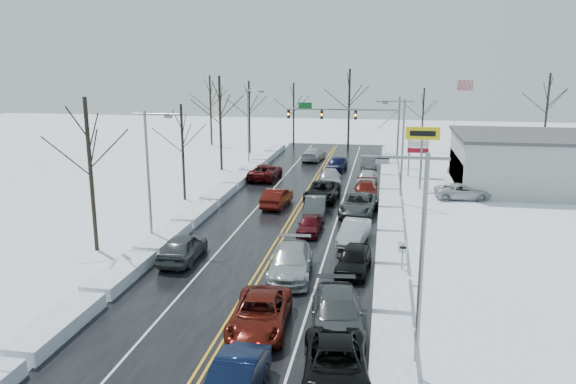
% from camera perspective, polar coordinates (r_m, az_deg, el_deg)
% --- Properties ---
extents(ground, '(160.00, 160.00, 0.00)m').
position_cam_1_polar(ground, '(41.00, -0.38, -4.07)').
color(ground, white).
rests_on(ground, ground).
extents(road_surface, '(14.00, 84.00, 0.01)m').
position_cam_1_polar(road_surface, '(42.88, 0.09, -3.27)').
color(road_surface, black).
rests_on(road_surface, ground).
extents(snow_bank_left, '(1.82, 72.00, 0.72)m').
position_cam_1_polar(snow_bank_left, '(44.74, -9.56, -2.76)').
color(snow_bank_left, white).
rests_on(snow_bank_left, ground).
extents(snow_bank_right, '(1.82, 72.00, 0.72)m').
position_cam_1_polar(snow_bank_right, '(42.32, 10.31, -3.73)').
color(snow_bank_right, white).
rests_on(snow_bank_right, ground).
extents(traffic_signal_mast, '(13.28, 0.39, 8.00)m').
position_cam_1_polar(traffic_signal_mast, '(66.92, 6.83, 7.44)').
color(traffic_signal_mast, slate).
rests_on(traffic_signal_mast, ground).
extents(tires_plus_sign, '(3.20, 0.34, 6.00)m').
position_cam_1_polar(tires_plus_sign, '(55.09, 13.50, 5.40)').
color(tires_plus_sign, slate).
rests_on(tires_plus_sign, ground).
extents(used_vehicles_sign, '(2.20, 0.22, 4.65)m').
position_cam_1_polar(used_vehicles_sign, '(61.26, 13.09, 4.61)').
color(used_vehicles_sign, slate).
rests_on(used_vehicles_sign, ground).
extents(speed_limit_sign, '(0.55, 0.09, 2.35)m').
position_cam_1_polar(speed_limit_sign, '(32.32, 11.56, -6.16)').
color(speed_limit_sign, slate).
rests_on(speed_limit_sign, ground).
extents(flagpole, '(1.87, 1.20, 10.00)m').
position_cam_1_polar(flagpole, '(69.28, 16.75, 7.55)').
color(flagpole, silver).
rests_on(flagpole, ground).
extents(dealership_building, '(20.40, 12.40, 5.30)m').
position_cam_1_polar(dealership_building, '(59.78, 26.26, 2.72)').
color(dealership_building, '#A5A5A1').
rests_on(dealership_building, ground).
extents(streetlight_se, '(3.20, 0.25, 9.00)m').
position_cam_1_polar(streetlight_se, '(21.69, 12.94, -5.75)').
color(streetlight_se, slate).
rests_on(streetlight_se, ground).
extents(streetlight_ne, '(3.20, 0.25, 9.00)m').
position_cam_1_polar(streetlight_ne, '(49.01, 11.35, 4.93)').
color(streetlight_ne, slate).
rests_on(streetlight_ne, ground).
extents(streetlight_sw, '(3.20, 0.25, 9.00)m').
position_cam_1_polar(streetlight_sw, '(38.35, -13.79, 2.50)').
color(streetlight_sw, slate).
rests_on(streetlight_sw, ground).
extents(streetlight_nw, '(3.20, 0.25, 9.00)m').
position_cam_1_polar(streetlight_nw, '(64.70, -3.89, 7.15)').
color(streetlight_nw, slate).
rests_on(streetlight_nw, ground).
extents(tree_left_b, '(4.00, 4.00, 10.00)m').
position_cam_1_polar(tree_left_b, '(37.73, -19.62, 4.52)').
color(tree_left_b, '#2D231C').
rests_on(tree_left_b, ground).
extents(tree_left_c, '(3.40, 3.40, 8.50)m').
position_cam_1_polar(tree_left_c, '(50.06, -10.71, 5.86)').
color(tree_left_c, '#2D231C').
rests_on(tree_left_c, ground).
extents(tree_left_d, '(4.20, 4.20, 10.50)m').
position_cam_1_polar(tree_left_d, '(63.34, -6.94, 8.79)').
color(tree_left_d, '#2D231C').
rests_on(tree_left_d, ground).
extents(tree_left_e, '(3.80, 3.80, 9.50)m').
position_cam_1_polar(tree_left_e, '(74.84, -3.97, 9.01)').
color(tree_left_e, '#2D231C').
rests_on(tree_left_e, ground).
extents(tree_far_a, '(4.00, 4.00, 10.00)m').
position_cam_1_polar(tree_far_a, '(82.53, -7.90, 9.57)').
color(tree_far_a, '#2D231C').
rests_on(tree_far_a, ground).
extents(tree_far_b, '(3.60, 3.60, 9.00)m').
position_cam_1_polar(tree_far_b, '(80.76, 0.58, 9.11)').
color(tree_far_b, '#2D231C').
rests_on(tree_far_b, ground).
extents(tree_far_c, '(4.40, 4.40, 11.00)m').
position_cam_1_polar(tree_far_c, '(77.78, 6.25, 9.90)').
color(tree_far_c, '#2D231C').
rests_on(tree_far_c, ground).
extents(tree_far_d, '(3.40, 3.40, 8.50)m').
position_cam_1_polar(tree_far_d, '(79.41, 13.59, 8.42)').
color(tree_far_d, '#2D231C').
rests_on(tree_far_d, ground).
extents(tree_far_e, '(4.20, 4.20, 10.50)m').
position_cam_1_polar(tree_far_e, '(82.38, 24.92, 8.71)').
color(tree_far_e, '#2D231C').
rests_on(tree_far_e, ground).
extents(queued_car_2, '(2.93, 5.75, 1.55)m').
position_cam_1_polar(queued_car_2, '(26.98, -2.85, -13.74)').
color(queued_car_2, '#52120A').
rests_on(queued_car_2, ground).
extents(queued_car_3, '(2.82, 6.04, 1.71)m').
position_cam_1_polar(queued_car_3, '(32.96, 0.27, -8.51)').
color(queued_car_3, '#A0A3A7').
rests_on(queued_car_3, ground).
extents(queued_car_4, '(1.60, 3.91, 1.33)m').
position_cam_1_polar(queued_car_4, '(40.63, 2.19, -4.24)').
color(queued_car_4, '#43090F').
rests_on(queued_car_4, ground).
extents(queued_car_5, '(1.94, 4.79, 1.55)m').
position_cam_1_polar(queued_car_5, '(45.00, 2.78, -2.49)').
color(queued_car_5, '#383A3C').
rests_on(queued_car_5, ground).
extents(queued_car_6, '(2.97, 5.99, 1.63)m').
position_cam_1_polar(queued_car_6, '(50.19, 3.47, -0.82)').
color(queued_car_6, black).
rests_on(queued_car_6, ground).
extents(queued_car_7, '(2.78, 5.59, 1.56)m').
position_cam_1_polar(queued_car_7, '(56.06, 4.26, 0.68)').
color(queued_car_7, '#9B9EA3').
rests_on(queued_car_7, ground).
extents(queued_car_8, '(2.37, 4.75, 1.56)m').
position_cam_1_polar(queued_car_8, '(63.54, 4.97, 2.17)').
color(queued_car_8, black).
rests_on(queued_car_8, ground).
extents(queued_car_10, '(3.11, 5.73, 1.53)m').
position_cam_1_polar(queued_car_10, '(23.20, 4.83, -18.66)').
color(queued_car_10, black).
rests_on(queued_car_10, ground).
extents(queued_car_11, '(3.07, 6.10, 1.70)m').
position_cam_1_polar(queued_car_11, '(26.93, 4.99, -13.82)').
color(queued_car_11, '#3F4244').
rests_on(queued_car_11, ground).
extents(queued_car_12, '(2.21, 4.68, 1.55)m').
position_cam_1_polar(queued_car_12, '(33.75, 6.64, -8.07)').
color(queued_car_12, black).
rests_on(queued_car_12, ground).
extents(queued_car_13, '(2.23, 4.80, 1.52)m').
position_cam_1_polar(queued_car_13, '(38.97, 6.73, -5.10)').
color(queued_car_13, '#A9ABB1').
rests_on(queued_car_13, ground).
extents(queued_car_14, '(3.27, 6.07, 1.62)m').
position_cam_1_polar(queued_car_14, '(46.02, 7.16, -2.22)').
color(queued_car_14, '#3A3D3F').
rests_on(queued_car_14, ground).
extents(queued_car_15, '(2.09, 5.08, 1.47)m').
position_cam_1_polar(queued_car_15, '(51.33, 7.85, -0.60)').
color(queued_car_15, '#55110B').
rests_on(queued_car_15, ground).
extents(queued_car_16, '(2.15, 4.73, 1.57)m').
position_cam_1_polar(queued_car_16, '(56.21, 8.01, 0.62)').
color(queued_car_16, '#BBBBBD').
rests_on(queued_car_16, ground).
extents(queued_car_17, '(2.02, 4.54, 1.45)m').
position_cam_1_polar(queued_car_17, '(64.77, 8.15, 2.30)').
color(queued_car_17, '#424547').
rests_on(queued_car_17, ground).
extents(oncoming_car_0, '(2.07, 4.97, 1.60)m').
position_cam_1_polar(oncoming_car_0, '(47.96, -1.13, -1.47)').
color(oncoming_car_0, '#4D0E0A').
rests_on(oncoming_car_0, ground).
extents(oncoming_car_1, '(2.97, 5.96, 1.62)m').
position_cam_1_polar(oncoming_car_1, '(58.79, -2.30, 1.30)').
color(oncoming_car_1, '#43080A').
rests_on(oncoming_car_1, ground).
extents(oncoming_car_2, '(2.82, 5.70, 1.59)m').
position_cam_1_polar(oncoming_car_2, '(69.95, 2.60, 3.24)').
color(oncoming_car_2, '#BABABC').
rests_on(oncoming_car_2, ground).
extents(oncoming_car_3, '(2.10, 5.07, 1.72)m').
position_cam_1_polar(oncoming_car_3, '(35.98, -10.57, -6.83)').
color(oncoming_car_3, '#414446').
rests_on(oncoming_car_3, ground).
extents(parked_car_0, '(5.17, 2.79, 1.38)m').
position_cam_1_polar(parked_car_0, '(52.90, 17.29, -0.67)').
color(parked_car_0, silver).
rests_on(parked_car_0, ground).
extents(parked_car_1, '(2.33, 4.77, 1.33)m').
position_cam_1_polar(parked_car_1, '(56.42, 19.76, -0.00)').
color(parked_car_1, '#3F4144').
rests_on(parked_car_1, ground).
extents(parked_car_2, '(2.08, 4.34, 1.43)m').
position_cam_1_polar(parked_car_2, '(63.06, 16.89, 1.55)').
color(parked_car_2, '#3E4144').
rests_on(parked_car_2, ground).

